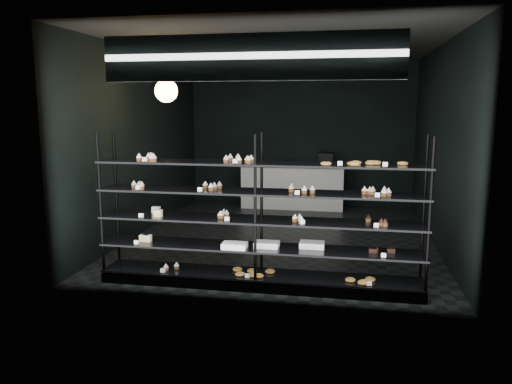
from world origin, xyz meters
TOP-DOWN VIEW (x-y plane):
  - room at (0.00, 0.00)m, footprint 5.01×6.01m
  - display_shelf at (-0.01, -2.45)m, footprint 4.00×0.50m
  - signage at (0.00, -2.93)m, footprint 3.30×0.05m
  - pendant_lamp at (-1.60, -1.19)m, footprint 0.34×0.34m
  - service_counter at (-0.09, 2.50)m, footprint 2.30×0.65m

SIDE VIEW (x-z plane):
  - service_counter at x=-0.09m, z-range -0.11..1.12m
  - display_shelf at x=-0.01m, z-range -0.33..1.58m
  - room at x=0.00m, z-range 0.00..3.20m
  - pendant_lamp at x=-1.60m, z-range 2.00..2.90m
  - signage at x=0.00m, z-range 2.50..3.00m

